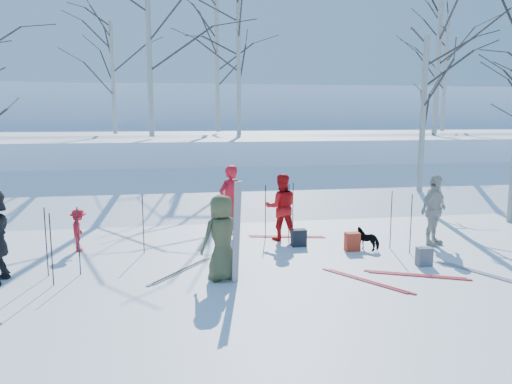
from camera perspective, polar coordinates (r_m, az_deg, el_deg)
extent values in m
plane|color=white|center=(10.35, 1.41, -8.41)|extent=(120.00, 120.00, 0.00)
cube|color=white|center=(17.05, -3.10, -0.99)|extent=(70.00, 9.49, 4.12)
cube|color=white|center=(26.84, -5.58, 4.43)|extent=(70.00, 18.00, 2.20)
cube|color=white|center=(47.74, -7.43, 7.54)|extent=(90.00, 30.00, 6.00)
imported|color=#43472A|center=(9.32, -3.94, -5.22)|extent=(0.93, 0.77, 1.62)
imported|color=red|center=(12.53, -3.00, -1.07)|extent=(0.79, 0.74, 1.82)
imported|color=red|center=(12.25, 2.89, -1.74)|extent=(0.84, 0.68, 1.64)
imported|color=red|center=(11.98, -19.60, -4.12)|extent=(0.42, 0.66, 0.97)
imported|color=beige|center=(12.48, 19.65, -1.95)|extent=(1.05, 0.87, 1.68)
imported|color=black|center=(11.76, 12.69, -5.24)|extent=(0.60, 0.61, 0.50)
cube|color=silver|center=(9.03, -2.43, -4.74)|extent=(0.12, 0.17, 1.90)
cube|color=silver|center=(9.13, -2.06, -4.59)|extent=(0.13, 0.23, 1.89)
cylinder|color=black|center=(12.68, 3.77, -2.06)|extent=(0.02, 0.02, 1.34)
cylinder|color=black|center=(11.38, -12.77, -3.54)|extent=(0.02, 0.02, 1.34)
cylinder|color=black|center=(12.45, 1.09, -2.25)|extent=(0.02, 0.02, 1.34)
cylinder|color=black|center=(12.88, 4.24, -1.90)|extent=(0.02, 0.02, 1.34)
cylinder|color=black|center=(10.19, -19.60, -5.30)|extent=(0.02, 0.02, 1.34)
cylinder|color=black|center=(11.88, 15.17, -3.11)|extent=(0.02, 0.02, 1.34)
cylinder|color=black|center=(10.33, -22.85, -5.30)|extent=(0.02, 0.02, 1.34)
cylinder|color=black|center=(11.57, 17.28, -3.52)|extent=(0.02, 0.02, 1.34)
cylinder|color=black|center=(9.73, -22.35, -6.11)|extent=(0.02, 0.02, 1.34)
cube|color=#AA301A|center=(11.59, 10.95, -5.59)|extent=(0.32, 0.22, 0.42)
cube|color=#55575D|center=(10.86, 18.66, -7.01)|extent=(0.30, 0.20, 0.38)
cube|color=black|center=(11.82, 4.91, -5.23)|extent=(0.34, 0.24, 0.40)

